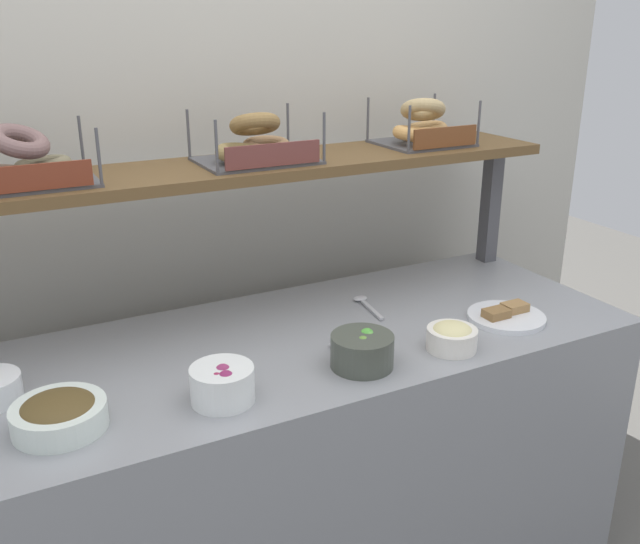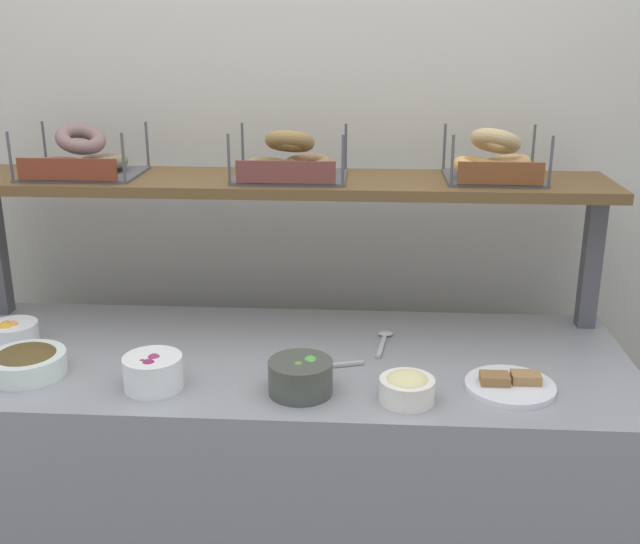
% 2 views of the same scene
% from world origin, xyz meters
% --- Properties ---
extents(back_wall, '(3.08, 0.06, 2.40)m').
position_xyz_m(back_wall, '(0.00, 0.55, 1.20)').
color(back_wall, '#BAB7AA').
rests_on(back_wall, ground_plane).
extents(deli_counter, '(1.88, 0.70, 0.85)m').
position_xyz_m(deli_counter, '(0.00, 0.00, 0.42)').
color(deli_counter, gray).
rests_on(deli_counter, ground_plane).
extents(shelf_riser_right, '(0.05, 0.05, 0.40)m').
position_xyz_m(shelf_riser_right, '(0.88, 0.27, 1.05)').
color(shelf_riser_right, '#4C4C51').
rests_on(shelf_riser_right, deli_counter).
extents(upper_shelf, '(1.84, 0.32, 0.03)m').
position_xyz_m(upper_shelf, '(0.00, 0.27, 1.26)').
color(upper_shelf, brown).
rests_on(upper_shelf, shelf_riser_left).
extents(bowl_fruit_salad, '(0.13, 0.13, 0.07)m').
position_xyz_m(bowl_fruit_salad, '(-0.74, 0.03, 0.88)').
color(bowl_fruit_salad, white).
rests_on(bowl_fruit_salad, deli_counter).
extents(bowl_egg_salad, '(0.13, 0.13, 0.07)m').
position_xyz_m(bowl_egg_salad, '(0.34, -0.24, 0.89)').
color(bowl_egg_salad, white).
rests_on(bowl_egg_salad, deli_counter).
extents(bowl_veggie_mix, '(0.16, 0.16, 0.09)m').
position_xyz_m(bowl_veggie_mix, '(0.08, -0.21, 0.89)').
color(bowl_veggie_mix, '#474C42').
rests_on(bowl_veggie_mix, deli_counter).
extents(bowl_beet_salad, '(0.14, 0.14, 0.09)m').
position_xyz_m(bowl_beet_salad, '(-0.28, -0.21, 0.89)').
color(bowl_beet_salad, white).
rests_on(bowl_beet_salad, deli_counter).
extents(bowl_chocolate_spread, '(0.20, 0.20, 0.07)m').
position_xyz_m(bowl_chocolate_spread, '(-0.62, -0.15, 0.88)').
color(bowl_chocolate_spread, white).
rests_on(bowl_chocolate_spread, deli_counter).
extents(serving_plate_white, '(0.22, 0.22, 0.04)m').
position_xyz_m(serving_plate_white, '(0.59, -0.16, 0.86)').
color(serving_plate_white, white).
rests_on(serving_plate_white, deli_counter).
extents(serving_spoon_near_plate, '(0.05, 0.18, 0.01)m').
position_xyz_m(serving_spoon_near_plate, '(0.29, 0.11, 0.86)').
color(serving_spoon_near_plate, '#B7B7BC').
rests_on(serving_spoon_near_plate, deli_counter).
extents(serving_spoon_by_edge, '(0.18, 0.07, 0.01)m').
position_xyz_m(serving_spoon_by_edge, '(0.12, -0.08, 0.86)').
color(serving_spoon_by_edge, '#B7B7BC').
rests_on(serving_spoon_by_edge, deli_counter).
extents(bagel_basket_poppy, '(0.33, 0.26, 0.15)m').
position_xyz_m(bagel_basket_poppy, '(-0.59, 0.26, 1.33)').
color(bagel_basket_poppy, '#4C4C51').
rests_on(bagel_basket_poppy, upper_shelf).
extents(bagel_basket_everything, '(0.32, 0.26, 0.15)m').
position_xyz_m(bagel_basket_everything, '(0.01, 0.26, 1.33)').
color(bagel_basket_everything, '#4C4C51').
rests_on(bagel_basket_everything, upper_shelf).
extents(bagel_basket_sesame, '(0.27, 0.24, 0.15)m').
position_xyz_m(bagel_basket_sesame, '(0.58, 0.28, 1.33)').
color(bagel_basket_sesame, '#4C4C51').
rests_on(bagel_basket_sesame, upper_shelf).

